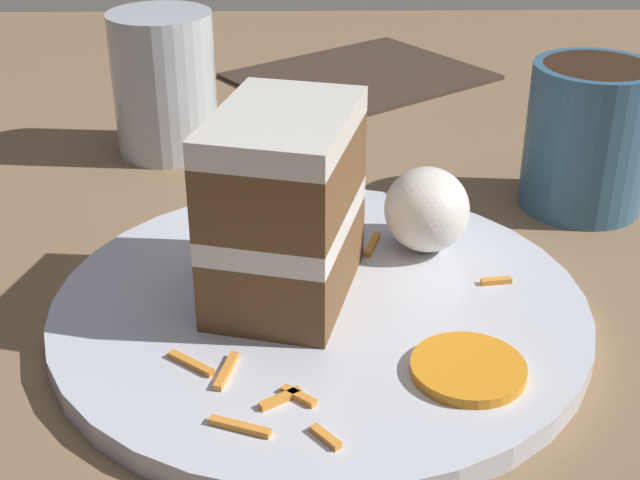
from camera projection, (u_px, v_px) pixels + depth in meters
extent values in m
plane|color=#4C4742|center=(260.00, 312.00, 0.54)|extent=(6.00, 6.00, 0.00)
cube|color=#846647|center=(259.00, 289.00, 0.53)|extent=(1.24, 0.95, 0.03)
cylinder|color=silver|center=(320.00, 309.00, 0.47)|extent=(0.28, 0.28, 0.01)
cube|color=brown|center=(286.00, 260.00, 0.47)|extent=(0.11, 0.09, 0.04)
cube|color=white|center=(285.00, 218.00, 0.45)|extent=(0.11, 0.09, 0.01)
cube|color=brown|center=(284.00, 173.00, 0.44)|extent=(0.11, 0.09, 0.04)
cube|color=white|center=(283.00, 125.00, 0.43)|extent=(0.11, 0.09, 0.01)
ellipsoid|color=white|center=(426.00, 206.00, 0.51)|extent=(0.05, 0.05, 0.05)
cylinder|color=orange|center=(468.00, 369.00, 0.41)|extent=(0.05, 0.05, 0.01)
cube|color=orange|center=(280.00, 399.00, 0.39)|extent=(0.02, 0.02, 0.00)
cube|color=orange|center=(191.00, 363.00, 0.41)|extent=(0.02, 0.02, 0.00)
cube|color=orange|center=(496.00, 281.00, 0.48)|extent=(0.01, 0.02, 0.00)
cube|color=orange|center=(299.00, 396.00, 0.39)|extent=(0.01, 0.02, 0.00)
cube|color=orange|center=(373.00, 248.00, 0.51)|extent=(0.03, 0.01, 0.00)
cube|color=orange|center=(226.00, 371.00, 0.41)|extent=(0.03, 0.01, 0.00)
cube|color=orange|center=(326.00, 437.00, 0.37)|extent=(0.02, 0.01, 0.00)
cube|color=orange|center=(242.00, 427.00, 0.37)|extent=(0.01, 0.03, 0.00)
cylinder|color=silver|center=(164.00, 84.00, 0.66)|extent=(0.08, 0.08, 0.11)
cylinder|color=silver|center=(168.00, 127.00, 0.67)|extent=(0.07, 0.07, 0.04)
cylinder|color=#386684|center=(587.00, 138.00, 0.57)|extent=(0.08, 0.08, 0.10)
cylinder|color=#382314|center=(597.00, 76.00, 0.56)|extent=(0.07, 0.07, 0.01)
cube|color=#423328|center=(360.00, 76.00, 0.84)|extent=(0.26, 0.27, 0.00)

